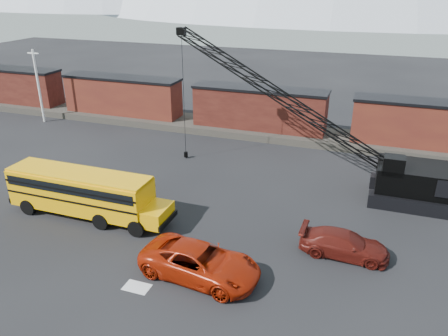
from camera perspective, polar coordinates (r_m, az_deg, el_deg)
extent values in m
plane|color=black|center=(27.23, -7.98, -9.96)|extent=(160.00, 160.00, 0.00)
cube|color=#423D36|center=(45.74, 4.54, 4.89)|extent=(120.00, 5.00, 0.70)
cube|color=#501E16|center=(61.29, -26.09, 9.69)|extent=(13.50, 2.90, 4.00)
cube|color=black|center=(60.92, -26.43, 11.55)|extent=(13.70, 3.10, 0.25)
cube|color=black|center=(58.80, -22.85, 8.01)|extent=(2.20, 2.40, 0.60)
cube|color=#481914|center=(51.35, -13.09, 9.17)|extent=(13.50, 2.90, 4.00)
cube|color=black|center=(50.90, -13.30, 11.40)|extent=(13.70, 3.10, 0.25)
cube|color=black|center=(54.09, -16.74, 7.63)|extent=(2.20, 2.40, 0.60)
cube|color=black|center=(49.72, -8.77, 7.01)|extent=(2.20, 2.40, 0.60)
cube|color=#501E16|center=(45.05, 4.63, 7.73)|extent=(13.50, 2.90, 4.00)
cube|color=black|center=(44.53, 4.72, 10.26)|extent=(13.70, 3.10, 0.25)
cube|color=black|center=(46.73, -0.44, 6.21)|extent=(2.20, 2.40, 0.60)
cube|color=black|center=(44.71, 9.78, 5.05)|extent=(2.20, 2.40, 0.60)
cube|color=#481914|center=(43.97, 25.26, 5.12)|extent=(13.50, 2.90, 4.00)
cube|color=black|center=(43.44, 25.73, 7.68)|extent=(13.70, 3.10, 0.25)
cube|color=black|center=(44.20, 19.51, 3.80)|extent=(2.20, 2.40, 0.60)
cylinder|color=silver|center=(52.76, -23.05, 9.75)|extent=(0.24, 0.24, 8.00)
cube|color=silver|center=(52.13, -23.69, 13.57)|extent=(1.40, 0.12, 0.12)
cube|color=silver|center=(24.22, -11.30, -15.01)|extent=(1.40, 0.90, 0.02)
cube|color=#EBA304|center=(30.84, -18.23, -2.91)|extent=(10.00, 2.50, 2.50)
cube|color=#EBA304|center=(28.32, -8.89, -5.99)|extent=(1.60, 2.30, 1.10)
cube|color=#EBA304|center=(30.31, -18.54, -0.71)|extent=(10.00, 2.30, 0.18)
cube|color=black|center=(29.68, -19.83, -2.71)|extent=(9.60, 0.05, 0.65)
cube|color=black|center=(31.45, -17.04, -0.82)|extent=(9.60, 0.05, 0.65)
cube|color=black|center=(28.11, -7.31, -6.83)|extent=(0.15, 2.45, 0.35)
cube|color=black|center=(34.41, -24.77, -3.02)|extent=(0.15, 2.50, 0.35)
cylinder|color=black|center=(32.84, -24.19, -4.66)|extent=(1.10, 0.35, 1.10)
cylinder|color=black|center=(34.32, -21.66, -3.01)|extent=(1.10, 0.35, 1.10)
cylinder|color=black|center=(29.39, -15.79, -6.72)|extent=(1.10, 0.35, 1.10)
cylinder|color=black|center=(31.03, -13.42, -4.76)|extent=(1.10, 0.35, 1.10)
cylinder|color=black|center=(28.10, -11.38, -7.74)|extent=(1.10, 0.35, 1.10)
cylinder|color=black|center=(29.81, -9.17, -5.62)|extent=(1.10, 0.35, 1.10)
imported|color=#9D1D07|center=(24.01, -3.12, -12.19)|extent=(6.88, 3.72, 1.83)
imported|color=#51140E|center=(26.66, 15.42, -9.56)|extent=(5.16, 2.17, 1.49)
cube|color=black|center=(33.01, 23.04, -4.41)|extent=(5.50, 1.00, 1.00)
cube|color=black|center=(35.90, 22.88, -2.12)|extent=(5.50, 1.00, 1.00)
cube|color=black|center=(33.89, 23.33, -1.10)|extent=(4.80, 3.60, 1.80)
cube|color=black|center=(34.06, 26.70, -1.23)|extent=(1.20, 3.80, 1.20)
cube|color=black|center=(32.22, 21.29, 0.33)|extent=(1.40, 1.20, 1.30)
cube|color=black|center=(31.71, 21.29, -0.04)|extent=(1.20, 0.06, 0.90)
cube|color=black|center=(36.87, -5.61, 17.37)|extent=(0.70, 0.50, 0.60)
cylinder|color=black|center=(37.86, -5.28, 9.05)|extent=(0.04, 0.04, 10.72)
cube|color=black|center=(39.46, -5.00, 1.78)|extent=(0.25, 0.25, 0.50)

